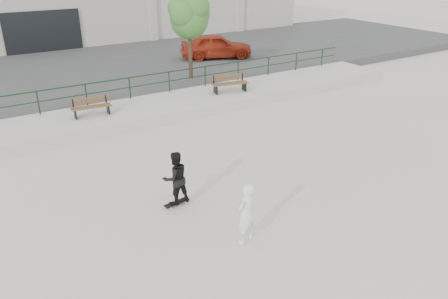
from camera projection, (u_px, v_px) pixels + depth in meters
ground at (246, 227)px, 11.65m from camera, size 120.00×120.00×0.00m
ledge at (120, 116)px, 18.87m from camera, size 30.00×3.00×0.50m
parking_strip at (69, 74)px, 25.42m from camera, size 60.00×14.00×0.50m
railing at (108, 86)px, 19.46m from camera, size 28.00×0.06×1.03m
bench_left at (91, 107)px, 18.05m from camera, size 1.65×0.62×0.74m
bench_right at (230, 84)px, 21.13m from camera, size 1.85×0.88×0.82m
tree at (189, 15)px, 22.30m from camera, size 2.46×2.18×4.37m
red_car at (216, 46)px, 27.78m from camera, size 4.85×3.33×1.53m
skateboard at (177, 203)px, 12.66m from camera, size 0.80×0.31×0.09m
standing_skater at (175, 178)px, 12.32m from camera, size 0.77×0.60×1.59m
seated_skater at (246, 214)px, 10.77m from camera, size 0.69×0.57×1.63m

